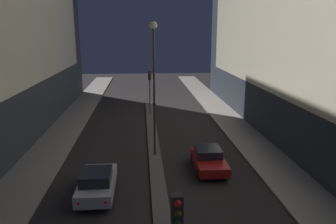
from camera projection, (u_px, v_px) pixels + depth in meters
median_strip at (155, 155)px, 23.89m from camera, size 0.89×35.65×0.12m
traffic_light_mid at (150, 83)px, 34.63m from camera, size 0.32×0.42×4.63m
street_lamp at (154, 69)px, 22.38m from camera, size 0.51×0.51×9.37m
car_left_lane at (97, 183)px, 17.96m from camera, size 1.88×4.20×1.56m
car_right_lane at (209, 159)px, 21.38m from camera, size 1.88×4.07×1.43m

